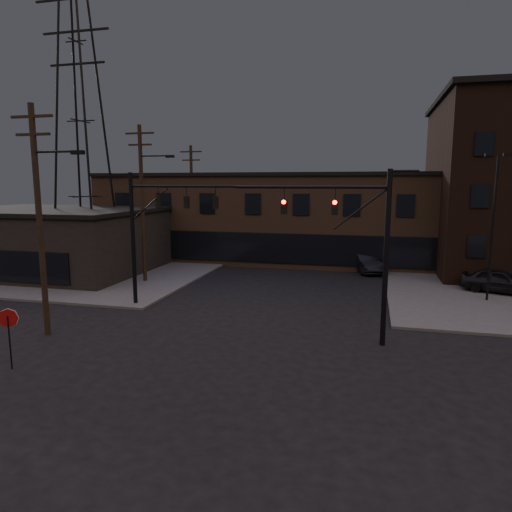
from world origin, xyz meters
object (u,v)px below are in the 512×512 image
Objects in this scene: stop_sign at (8,324)px; parked_car_lot_b at (457,265)px; traffic_signal_near at (361,238)px; parked_car_lot_a at (499,281)px; car_crossing at (366,262)px; traffic_signal_far at (152,224)px.

parked_car_lot_b is at bearing 50.37° from stop_sign.
parked_car_lot_a is at bearing 53.14° from traffic_signal_near.
parked_car_lot_b is (20.75, 25.06, -1.07)m from stop_sign.
stop_sign reaches higher than car_crossing.
traffic_signal_far is 3.23× the size of stop_sign.
stop_sign is (-13.36, -6.49, -3.09)m from traffic_signal_near.
traffic_signal_near reaches higher than stop_sign.
stop_sign is 0.57× the size of parked_car_lot_b.
parked_car_lot_a is 0.97× the size of car_crossing.
car_crossing is (-7.25, -0.76, 0.03)m from parked_car_lot_b.
car_crossing is (13.50, 24.29, -1.04)m from stop_sign.
traffic_signal_near is 18.28m from car_crossing.
parked_car_lot_b is 7.29m from car_crossing.
traffic_signal_far reaches higher than parked_car_lot_a.
parked_car_lot_b is (7.40, 18.57, -4.15)m from traffic_signal_near.
parked_car_lot_b is 0.89× the size of car_crossing.
car_crossing is at bearing 49.51° from traffic_signal_far.
car_crossing is at bearing 76.44° from parked_car_lot_a.
traffic_signal_near is 15.31m from parked_car_lot_a.
traffic_signal_near is at bearing 175.40° from parked_car_lot_b.
traffic_signal_near is at bearing -16.17° from traffic_signal_far.
traffic_signal_far is 1.64× the size of car_crossing.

